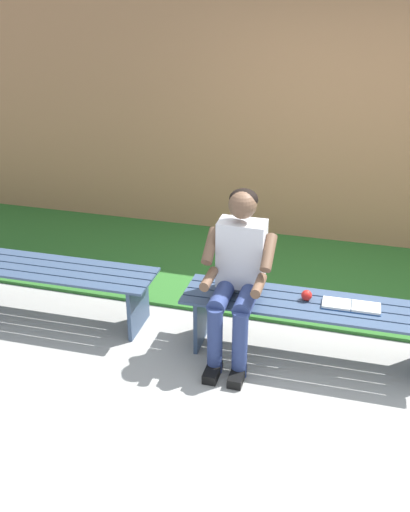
{
  "coord_description": "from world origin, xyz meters",
  "views": [
    {
      "loc": [
        -0.24,
        3.71,
        2.6
      ],
      "look_at": [
        0.76,
        0.15,
        0.8
      ],
      "focal_mm": 40.95,
      "sensor_mm": 36.0,
      "label": 1
    }
  ],
  "objects_px": {
    "bench_far": "(44,278)",
    "apple": "(307,295)",
    "book_open": "(351,306)",
    "person_seated": "(237,271)",
    "bench_near": "(311,315)"
  },
  "relations": [
    {
      "from": "bench_far",
      "to": "book_open",
      "type": "bearing_deg",
      "value": -179.57
    },
    {
      "from": "person_seated",
      "to": "book_open",
      "type": "xyz_separation_m",
      "value": [
        -0.81,
        -0.12,
        -0.23
      ]
    },
    {
      "from": "bench_far",
      "to": "book_open",
      "type": "height_order",
      "value": "book_open"
    },
    {
      "from": "book_open",
      "to": "apple",
      "type": "bearing_deg",
      "value": -3.69
    },
    {
      "from": "person_seated",
      "to": "apple",
      "type": "xyz_separation_m",
      "value": [
        -0.49,
        -0.14,
        -0.2
      ]
    },
    {
      "from": "bench_near",
      "to": "apple",
      "type": "bearing_deg",
      "value": -37.89
    },
    {
      "from": "bench_far",
      "to": "apple",
      "type": "relative_size",
      "value": 23.64
    },
    {
      "from": "person_seated",
      "to": "book_open",
      "type": "distance_m",
      "value": 0.85
    },
    {
      "from": "person_seated",
      "to": "book_open",
      "type": "height_order",
      "value": "person_seated"
    },
    {
      "from": "bench_near",
      "to": "bench_far",
      "type": "height_order",
      "value": "same"
    },
    {
      "from": "bench_far",
      "to": "book_open",
      "type": "relative_size",
      "value": 4.51
    },
    {
      "from": "apple",
      "to": "bench_far",
      "type": "bearing_deg",
      "value": 0.92
    },
    {
      "from": "bench_near",
      "to": "person_seated",
      "type": "height_order",
      "value": "person_seated"
    },
    {
      "from": "apple",
      "to": "person_seated",
      "type": "bearing_deg",
      "value": 15.45
    },
    {
      "from": "apple",
      "to": "book_open",
      "type": "bearing_deg",
      "value": 177.16
    }
  ]
}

